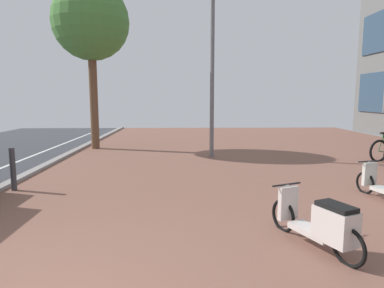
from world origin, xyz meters
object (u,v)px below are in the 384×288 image
Objects in this scene: street_tree at (91,23)px; lamp_post at (212,65)px; bollard_far at (13,169)px; scooter_near at (321,223)px.

lamp_post is at bearing -24.86° from street_tree.
street_tree reaches higher than bollard_far.
lamp_post is at bearing 96.80° from scooter_near.
lamp_post reaches higher than bollard_far.
street_tree is (-4.48, 2.07, 1.78)m from lamp_post.
street_tree is at bearing 120.03° from scooter_near.
street_tree is 7.54m from bollard_far.
scooter_near is 6.35m from bollard_far.
lamp_post is at bearing 40.81° from bollard_far.
scooter_near is 0.25× the size of street_tree.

